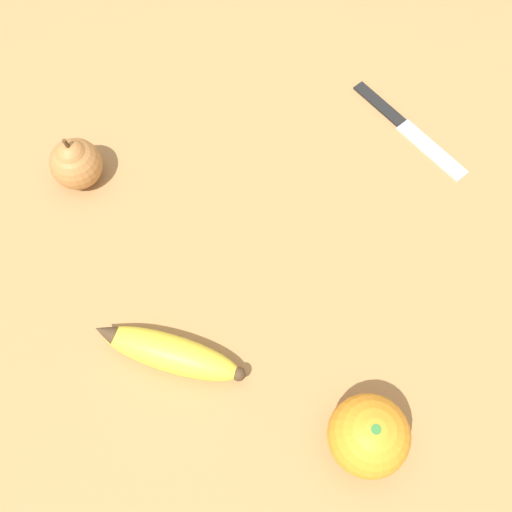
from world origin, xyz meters
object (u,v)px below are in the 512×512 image
banana (169,353)px  paring_knife (405,125)px  orange (369,436)px  pear (76,162)px

banana → paring_knife: bearing=-115.8°
banana → paring_knife: banana is taller
banana → orange: orange is taller
banana → pear: 0.27m
orange → paring_knife: (-0.39, 0.16, -0.04)m
banana → pear: size_ratio=2.02×
banana → pear: bearing=-44.5°
orange → pear: size_ratio=1.02×
banana → pear: pear is taller
banana → pear: (-0.26, -0.08, 0.02)m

